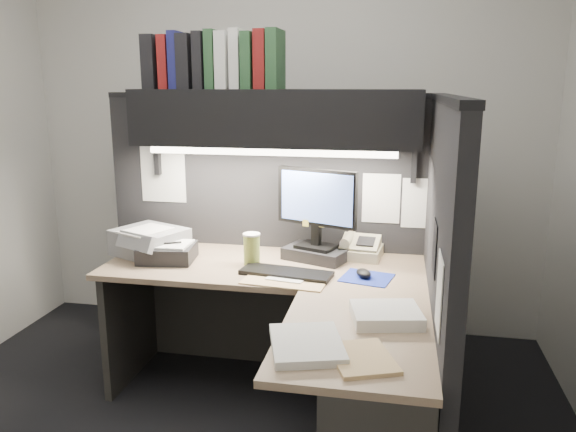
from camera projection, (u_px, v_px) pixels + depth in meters
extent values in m
cube|color=silver|center=(281.00, 134.00, 3.79)|extent=(3.50, 0.04, 2.70)
cube|color=black|center=(267.00, 234.00, 3.37)|extent=(1.90, 0.06, 1.60)
cube|color=black|center=(438.00, 288.00, 2.47)|extent=(0.06, 1.50, 1.60)
cube|color=#988160|center=(264.00, 267.00, 3.02)|extent=(1.70, 0.68, 0.03)
cube|color=#988160|center=(355.00, 337.00, 2.18)|extent=(0.60, 0.85, 0.03)
cube|color=#2A2825|center=(276.00, 309.00, 3.39)|extent=(1.61, 0.02, 0.70)
cube|color=#2A2825|center=(130.00, 319.00, 3.25)|extent=(0.04, 0.61, 0.70)
cube|color=black|center=(275.00, 118.00, 3.02)|extent=(1.55, 0.34, 0.30)
cylinder|color=white|center=(270.00, 152.00, 2.92)|extent=(1.32, 0.04, 0.04)
cube|color=black|center=(316.00, 254.00, 3.10)|extent=(0.39, 0.31, 0.07)
cube|color=black|center=(316.00, 235.00, 3.07)|extent=(0.06, 0.05, 0.11)
cube|color=black|center=(317.00, 197.00, 3.02)|extent=(0.45, 0.19, 0.31)
cube|color=#5F7ED1|center=(316.00, 198.00, 3.00)|extent=(0.41, 0.15, 0.27)
cube|color=black|center=(286.00, 273.00, 2.85)|extent=(0.48, 0.22, 0.02)
cube|color=navy|center=(367.00, 278.00, 2.80)|extent=(0.28, 0.27, 0.00)
ellipsoid|color=black|center=(364.00, 273.00, 2.80)|extent=(0.11, 0.12, 0.04)
cube|color=beige|center=(360.00, 249.00, 3.14)|extent=(0.26, 0.27, 0.09)
cylinder|color=#B5A648|center=(252.00, 250.00, 3.00)|extent=(0.10, 0.10, 0.16)
cube|color=gray|center=(150.00, 242.00, 3.19)|extent=(0.46, 0.43, 0.15)
cube|color=black|center=(167.00, 253.00, 3.08)|extent=(0.32, 0.28, 0.09)
cube|color=tan|center=(287.00, 279.00, 2.78)|extent=(0.43, 0.31, 0.01)
cube|color=white|center=(386.00, 315.00, 2.29)|extent=(0.32, 0.28, 0.05)
cube|color=white|center=(307.00, 344.00, 2.05)|extent=(0.33, 0.38, 0.03)
cube|color=tan|center=(362.00, 358.00, 1.97)|extent=(0.29, 0.32, 0.01)
cube|color=black|center=(155.00, 62.00, 3.07)|extent=(0.07, 0.22, 0.28)
cube|color=maroon|center=(169.00, 63.00, 3.06)|extent=(0.05, 0.22, 0.28)
cube|color=navy|center=(179.00, 61.00, 3.04)|extent=(0.05, 0.22, 0.30)
cube|color=black|center=(189.00, 62.00, 3.02)|extent=(0.07, 0.22, 0.28)
cube|color=black|center=(203.00, 61.00, 3.01)|extent=(0.05, 0.22, 0.29)
cube|color=#274F2D|center=(215.00, 60.00, 3.00)|extent=(0.05, 0.22, 0.30)
cube|color=white|center=(226.00, 61.00, 2.99)|extent=(0.06, 0.22, 0.29)
cube|color=white|center=(239.00, 60.00, 2.99)|extent=(0.06, 0.22, 0.31)
cube|color=#274F2D|center=(250.00, 61.00, 2.96)|extent=(0.05, 0.22, 0.29)
cube|color=maroon|center=(263.00, 60.00, 2.95)|extent=(0.06, 0.22, 0.30)
cube|color=#274F2D|center=(276.00, 59.00, 2.94)|extent=(0.06, 0.22, 0.30)
cube|color=white|center=(381.00, 198.00, 3.15)|extent=(0.21, 0.00, 0.28)
cube|color=white|center=(421.00, 203.00, 3.11)|extent=(0.21, 0.00, 0.28)
cube|color=white|center=(163.00, 174.00, 3.37)|extent=(0.28, 0.00, 0.34)
cube|color=black|center=(435.00, 248.00, 2.30)|extent=(0.00, 0.18, 0.22)
cube|color=white|center=(439.00, 294.00, 1.98)|extent=(0.00, 0.21, 0.28)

